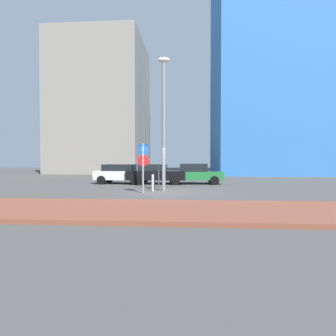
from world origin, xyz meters
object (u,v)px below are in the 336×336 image
(street_lamp, at_px, (164,113))
(parking_meter, at_px, (159,173))
(traffic_bollard_near, at_px, (153,181))
(parked_car_black, at_px, (155,174))
(parked_car_white, at_px, (122,173))
(parking_sign_post, at_px, (143,162))
(parked_car_green, at_px, (193,174))
(traffic_bollard_mid, at_px, (153,183))

(street_lamp, bearing_deg, parking_meter, 107.37)
(parking_meter, xyz_separation_m, traffic_bollard_near, (-0.25, -0.68, -0.42))
(street_lamp, bearing_deg, traffic_bollard_near, 132.66)
(parked_car_black, bearing_deg, parking_meter, -79.83)
(parked_car_white, height_order, parking_sign_post, parking_sign_post)
(parking_sign_post, distance_m, parking_meter, 2.82)
(parking_meter, bearing_deg, traffic_bollard_near, -109.91)
(parking_sign_post, distance_m, traffic_bollard_near, 2.31)
(parked_car_white, relative_size, traffic_bollard_near, 4.07)
(parked_car_green, relative_size, parking_meter, 2.98)
(parked_car_black, height_order, parked_car_green, parked_car_green)
(parking_sign_post, bearing_deg, traffic_bollard_mid, 64.76)
(parked_car_white, xyz_separation_m, parked_car_black, (2.55, -0.14, -0.01))
(parked_car_black, distance_m, parking_sign_post, 6.23)
(parking_sign_post, bearing_deg, parked_car_green, 66.68)
(parking_meter, bearing_deg, street_lamp, -72.63)
(parking_meter, xyz_separation_m, traffic_bollard_mid, (-0.15, -1.78, -0.47))
(parked_car_white, distance_m, parking_meter, 4.84)
(parked_car_green, height_order, street_lamp, street_lamp)
(traffic_bollard_near, bearing_deg, parking_sign_post, -99.06)
(parking_meter, distance_m, street_lamp, 3.84)
(parking_sign_post, xyz_separation_m, street_lamp, (1.01, 1.22, 2.80))
(parking_sign_post, relative_size, traffic_bollard_near, 2.55)
(parked_car_black, xyz_separation_m, parking_sign_post, (0.07, -6.17, 0.91))
(parking_meter, bearing_deg, parked_car_white, 131.08)
(parked_car_white, bearing_deg, parking_sign_post, -67.46)
(parked_car_white, distance_m, traffic_bollard_near, 5.24)
(parked_car_black, relative_size, traffic_bollard_near, 4.19)
(traffic_bollard_near, bearing_deg, traffic_bollard_mid, -84.75)
(parked_car_white, bearing_deg, parked_car_black, -3.22)
(parked_car_green, xyz_separation_m, parking_sign_post, (-2.80, -6.49, 0.90))
(parked_car_white, distance_m, street_lamp, 7.27)
(parked_car_green, distance_m, traffic_bollard_mid, 6.10)
(traffic_bollard_near, xyz_separation_m, traffic_bollard_mid, (0.10, -1.10, -0.04))
(parked_car_green, bearing_deg, street_lamp, -108.69)
(street_lamp, bearing_deg, parked_car_white, 125.51)
(parked_car_white, distance_m, traffic_bollard_mid, 6.23)
(parked_car_white, relative_size, parked_car_black, 0.97)
(parked_car_white, height_order, traffic_bollard_near, parked_car_white)
(parked_car_white, bearing_deg, parked_car_green, 1.86)
(parked_car_white, xyz_separation_m, parking_sign_post, (2.62, -6.31, 0.90))
(parking_sign_post, height_order, parking_meter, parking_sign_post)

